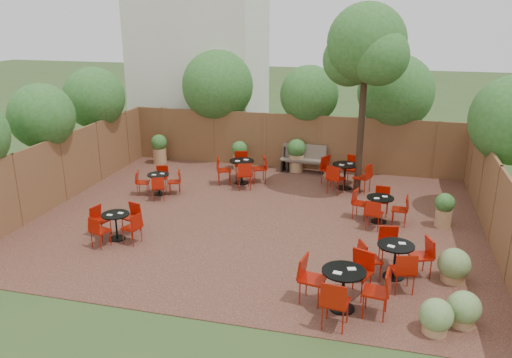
# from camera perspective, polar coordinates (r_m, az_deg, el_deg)

# --- Properties ---
(ground) EXTENTS (80.00, 80.00, 0.00)m
(ground) POSITION_cam_1_polar(r_m,az_deg,el_deg) (14.24, 0.14, -4.49)
(ground) COLOR #354F23
(ground) RESTS_ON ground
(courtyard_paving) EXTENTS (12.00, 10.00, 0.02)m
(courtyard_paving) POSITION_cam_1_polar(r_m,az_deg,el_deg) (14.24, 0.14, -4.45)
(courtyard_paving) COLOR #3E2019
(courtyard_paving) RESTS_ON ground
(fence_back) EXTENTS (12.00, 0.08, 2.00)m
(fence_back) POSITION_cam_1_polar(r_m,az_deg,el_deg) (18.58, 3.97, 4.17)
(fence_back) COLOR brown
(fence_back) RESTS_ON ground
(fence_left) EXTENTS (0.08, 10.00, 2.00)m
(fence_left) POSITION_cam_1_polar(r_m,az_deg,el_deg) (16.36, -20.68, 1.07)
(fence_left) COLOR brown
(fence_left) RESTS_ON ground
(fence_right) EXTENTS (0.08, 10.00, 2.00)m
(fence_right) POSITION_cam_1_polar(r_m,az_deg,el_deg) (13.78, 25.13, -2.63)
(fence_right) COLOR brown
(fence_right) RESTS_ON ground
(neighbour_building) EXTENTS (5.00, 4.00, 8.00)m
(neighbour_building) POSITION_cam_1_polar(r_m,az_deg,el_deg) (22.18, -6.22, 14.26)
(neighbour_building) COLOR silver
(neighbour_building) RESTS_ON ground
(overhang_foliage) EXTENTS (15.47, 10.54, 2.68)m
(overhang_foliage) POSITION_cam_1_polar(r_m,az_deg,el_deg) (17.08, 1.56, 8.84)
(overhang_foliage) COLOR #295F1F
(overhang_foliage) RESTS_ON ground
(courtyard_tree) EXTENTS (2.56, 2.46, 5.76)m
(courtyard_tree) POSITION_cam_1_polar(r_m,az_deg,el_deg) (15.75, 12.13, 13.90)
(courtyard_tree) COLOR black
(courtyard_tree) RESTS_ON courtyard_paving
(park_bench_left) EXTENTS (1.59, 0.58, 0.97)m
(park_bench_left) POSITION_cam_1_polar(r_m,az_deg,el_deg) (18.26, 5.30, 2.33)
(park_bench_left) COLOR brown
(park_bench_left) RESTS_ON courtyard_paving
(park_bench_right) EXTENTS (1.40, 0.52, 0.85)m
(park_bench_right) POSITION_cam_1_polar(r_m,az_deg,el_deg) (18.26, 5.61, 2.11)
(park_bench_right) COLOR brown
(park_bench_right) RESTS_ON courtyard_paving
(bistro_tables) EXTENTS (8.64, 8.87, 0.96)m
(bistro_tables) POSITION_cam_1_polar(r_m,az_deg,el_deg) (13.75, 3.93, -3.28)
(bistro_tables) COLOR black
(bistro_tables) RESTS_ON courtyard_paving
(planters) EXTENTS (10.39, 4.51, 1.17)m
(planters) POSITION_cam_1_polar(r_m,az_deg,el_deg) (17.77, 0.60, 2.24)
(planters) COLOR #A37B51
(planters) RESTS_ON courtyard_paving
(low_shrubs) EXTENTS (1.14, 2.68, 0.73)m
(low_shrubs) POSITION_cam_1_polar(r_m,az_deg,el_deg) (10.77, 20.99, -11.66)
(low_shrubs) COLOR #A37B51
(low_shrubs) RESTS_ON courtyard_paving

